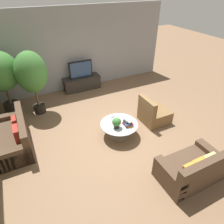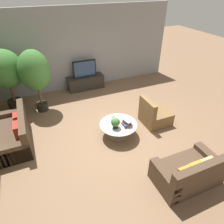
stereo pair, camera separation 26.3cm
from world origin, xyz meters
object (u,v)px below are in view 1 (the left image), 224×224
Objects in this scene: media_console at (82,83)px; coffee_table at (119,127)px; armchair_wicker at (153,114)px; couch_near_entry at (192,169)px; potted_palm_corner at (31,74)px; potted_palm_tall at (1,74)px; couch_by_wall at (13,137)px; potted_plant_tabletop at (117,122)px; television at (81,69)px.

media_console is 1.39× the size of coffee_table.
media_console is at bearing 22.15° from armchair_wicker.
armchair_wicker is (1.25, -3.06, 0.01)m from media_console.
coffee_table is at bearing -69.73° from couch_near_entry.
potted_palm_corner reaches higher than coffee_table.
potted_palm_tall is at bearing 154.23° from potted_palm_corner.
media_console is 0.71× the size of potted_palm_tall.
couch_by_wall reaches higher than potted_plant_tabletop.
potted_plant_tabletop is (-0.16, -3.30, -0.25)m from television.
armchair_wicker is (1.25, -3.06, -0.56)m from television.
couch_near_entry is 5.79m from potted_palm_tall.
potted_palm_tall reaches higher than potted_plant_tabletop.
armchair_wicker is at bearing -67.84° from television.
media_console is 4.72× the size of potted_plant_tabletop.
potted_palm_corner is at bearing -151.99° from television.
potted_palm_tall is (0.07, 1.75, 1.09)m from couch_by_wall.
television is 0.86× the size of coffee_table.
potted_palm_tall reaches higher than armchair_wicker.
television is at bearing -90.00° from media_console.
potted_palm_tall is 0.90m from potted_palm_corner.
potted_plant_tabletop is (2.46, -2.72, -0.79)m from potted_palm_tall.
couch_by_wall is 1.24× the size of couch_near_entry.
armchair_wicker is 1.46m from potted_plant_tabletop.
potted_palm_tall is (-3.87, 2.48, 1.10)m from armchair_wicker.
potted_palm_corner is (-3.06, 2.09, 1.10)m from armchair_wicker.
coffee_table is at bearing 39.46° from potted_plant_tabletop.
couch_by_wall is at bearing -39.85° from couch_near_entry.
couch_near_entry is at bearing -58.94° from potted_palm_corner.
coffee_table is 1.27m from armchair_wicker.
couch_by_wall reaches higher than coffee_table.
potted_palm_corner is (0.81, -0.39, -0.00)m from potted_palm_tall.
couch_near_entry is at bearing 166.06° from armchair_wicker.
couch_by_wall is 0.85× the size of potted_palm_tall.
coffee_table is at bearing -50.92° from potted_palm_corner.
potted_palm_corner is at bearing -151.94° from media_console.
couch_by_wall is at bearing -139.11° from media_console.
potted_palm_corner is 2.97m from potted_plant_tabletop.
armchair_wicker reaches higher than couch_by_wall.
coffee_table is 0.60× the size of couch_by_wall.
potted_plant_tabletop is at bearing -47.87° from potted_palm_tall.
potted_palm_tall reaches higher than media_console.
television is at bearing 130.87° from couch_by_wall.
armchair_wicker reaches higher than potted_plant_tabletop.
coffee_table is 3.05m from potted_palm_corner.
potted_palm_tall is at bearing -167.60° from media_console.
potted_palm_corner is at bearing 129.08° from coffee_table.
armchair_wicker is 3.87m from potted_palm_corner.
armchair_wicker is at bearing -67.85° from media_console.
potted_plant_tabletop is at bearing -140.54° from coffee_table.
potted_palm_tall reaches higher than couch_near_entry.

